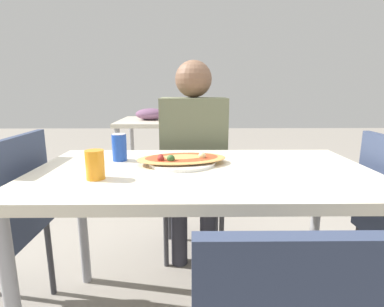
{
  "coord_description": "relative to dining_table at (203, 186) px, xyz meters",
  "views": [
    {
      "loc": [
        -0.06,
        -1.2,
        1.08
      ],
      "look_at": [
        -0.04,
        0.03,
        0.82
      ],
      "focal_mm": 28.0,
      "sensor_mm": 36.0,
      "label": 1
    }
  ],
  "objects": [
    {
      "name": "background_table",
      "position": [
        -0.28,
        1.98,
        0.02
      ],
      "size": [
        1.1,
        0.8,
        0.88
      ],
      "color": "beige",
      "rests_on": "ground_plane"
    },
    {
      "name": "pizza_main",
      "position": [
        -0.09,
        0.09,
        0.09
      ],
      "size": [
        0.43,
        0.3,
        0.06
      ],
      "color": "white",
      "rests_on": "dining_table"
    },
    {
      "name": "dining_table",
      "position": [
        0.0,
        0.0,
        0.0
      ],
      "size": [
        1.4,
        0.77,
        0.76
      ],
      "color": "beige",
      "rests_on": "ground_plane"
    },
    {
      "name": "drink_glass",
      "position": [
        -0.4,
        -0.14,
        0.13
      ],
      "size": [
        0.07,
        0.07,
        0.11
      ],
      "color": "orange",
      "rests_on": "dining_table"
    },
    {
      "name": "chair_far_seated",
      "position": [
        -0.03,
        0.72,
        -0.18
      ],
      "size": [
        0.4,
        0.4,
        0.89
      ],
      "rotation": [
        0.0,
        0.0,
        3.14
      ],
      "color": "#2D3851",
      "rests_on": "ground_plane"
    },
    {
      "name": "soda_can",
      "position": [
        -0.38,
        0.15,
        0.14
      ],
      "size": [
        0.07,
        0.07,
        0.12
      ],
      "color": "#1E47B2",
      "rests_on": "dining_table"
    },
    {
      "name": "chair_side_left",
      "position": [
        -0.89,
        0.06,
        -0.18
      ],
      "size": [
        0.4,
        0.4,
        0.89
      ],
      "rotation": [
        0.0,
        0.0,
        1.57
      ],
      "color": "#2D3851",
      "rests_on": "ground_plane"
    },
    {
      "name": "person_seated",
      "position": [
        -0.03,
        0.6,
        0.05
      ],
      "size": [
        0.39,
        0.3,
        1.25
      ],
      "rotation": [
        0.0,
        0.0,
        3.14
      ],
      "color": "#2D2D38",
      "rests_on": "ground_plane"
    }
  ]
}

